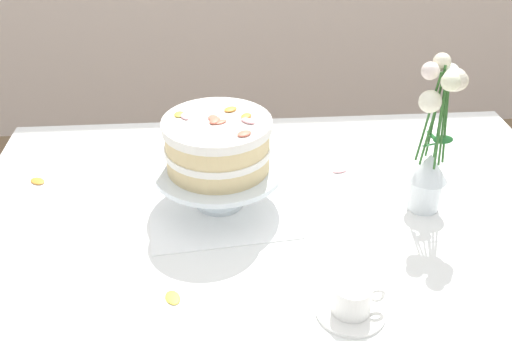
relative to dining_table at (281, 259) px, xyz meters
name	(u,v)px	position (x,y,z in m)	size (l,w,h in m)	color
dining_table	(281,259)	(0.00, 0.00, 0.00)	(1.40, 1.00, 0.74)	white
linen_napkin	(220,203)	(-0.13, 0.10, 0.09)	(0.32, 0.32, 0.00)	white
cake_stand	(219,173)	(-0.13, 0.10, 0.17)	(0.29, 0.29, 0.10)	silver
layer_cake	(218,144)	(-0.13, 0.10, 0.25)	(0.24, 0.24, 0.12)	beige
flower_vase	(433,144)	(0.33, 0.05, 0.25)	(0.10, 0.09, 0.36)	silver
teacup	(352,301)	(0.10, -0.26, 0.12)	(0.13, 0.13, 0.06)	white
loose_petal_0	(38,181)	(-0.57, 0.22, 0.09)	(0.04, 0.03, 0.01)	orange
loose_petal_2	(340,171)	(0.17, 0.22, 0.09)	(0.04, 0.02, 0.00)	pink
loose_petal_3	(173,298)	(-0.23, -0.20, 0.09)	(0.04, 0.03, 0.00)	yellow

